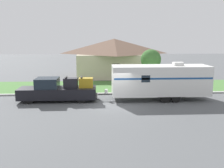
# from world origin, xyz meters

# --- Properties ---
(ground_plane) EXTENTS (120.00, 120.00, 0.00)m
(ground_plane) POSITION_xyz_m (0.00, 0.00, 0.00)
(ground_plane) COLOR #515456
(curb_strip) EXTENTS (80.00, 0.30, 0.14)m
(curb_strip) POSITION_xyz_m (0.00, 3.75, 0.07)
(curb_strip) COLOR #ADADA8
(curb_strip) RESTS_ON ground_plane
(lawn_strip) EXTENTS (80.00, 7.00, 0.03)m
(lawn_strip) POSITION_xyz_m (0.00, 7.40, 0.01)
(lawn_strip) COLOR #477538
(lawn_strip) RESTS_ON ground_plane
(house_across_street) EXTENTS (10.47, 8.13, 5.07)m
(house_across_street) POSITION_xyz_m (0.82, 15.12, 2.63)
(house_across_street) COLOR beige
(house_across_street) RESTS_ON ground_plane
(pickup_truck) EXTENTS (6.50, 1.94, 2.06)m
(pickup_truck) POSITION_xyz_m (-4.74, 1.56, 0.90)
(pickup_truck) COLOR black
(pickup_truck) RESTS_ON ground_plane
(travel_trailer) EXTENTS (9.30, 2.40, 3.21)m
(travel_trailer) POSITION_xyz_m (3.89, 1.56, 1.70)
(travel_trailer) COLOR black
(travel_trailer) RESTS_ON ground_plane
(mailbox) EXTENTS (0.48, 0.20, 1.27)m
(mailbox) POSITION_xyz_m (4.75, 4.52, 0.98)
(mailbox) COLOR brown
(mailbox) RESTS_ON ground_plane
(tree_in_yard) EXTENTS (2.14, 2.14, 4.04)m
(tree_in_yard) POSITION_xyz_m (4.17, 6.91, 2.95)
(tree_in_yard) COLOR brown
(tree_in_yard) RESTS_ON ground_plane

